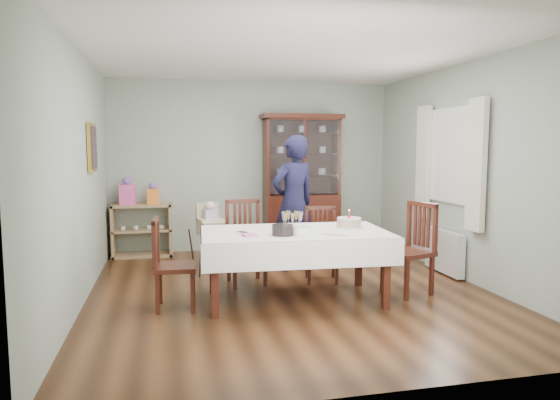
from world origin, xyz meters
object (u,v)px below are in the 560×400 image
object	(u,v)px
dining_table	(295,265)
high_chair	(211,244)
china_cabinet	(301,180)
chair_far_right	(321,259)
birthday_cake	(349,223)
chair_far_left	(246,259)
sideboard	(142,230)
gift_bag_pink	(127,192)
gift_bag_orange	(153,194)
champagne_tray	(292,224)
woman	(294,203)
chair_end_right	(409,267)
chair_end_left	(174,282)

from	to	relation	value
dining_table	high_chair	world-z (taller)	high_chair
dining_table	china_cabinet	distance (m)	2.83
chair_far_right	birthday_cake	size ratio (longest dim) A/B	2.95
chair_far_left	sideboard	bearing A→B (deg)	120.82
gift_bag_pink	gift_bag_orange	size ratio (longest dim) A/B	1.26
chair_far_left	high_chair	size ratio (longest dim) A/B	1.07
high_chair	dining_table	bearing A→B (deg)	-75.86
chair_far_right	birthday_cake	xyz separation A→B (m)	(0.11, -0.65, 0.55)
champagne_tray	gift_bag_orange	distance (m)	2.96
chair_far_right	high_chair	world-z (taller)	high_chair
chair_far_left	woman	world-z (taller)	woman
birthday_cake	gift_bag_orange	xyz separation A→B (m)	(-2.18, 2.57, 0.13)
dining_table	woman	world-z (taller)	woman
dining_table	birthday_cake	distance (m)	0.77
champagne_tray	china_cabinet	bearing A→B (deg)	72.74
dining_table	chair_far_right	size ratio (longest dim) A/B	2.27
chair_end_right	gift_bag_orange	distance (m)	3.97
chair_far_right	chair_end_left	xyz separation A→B (m)	(-1.80, -0.69, 0.01)
chair_end_left	gift_bag_orange	size ratio (longest dim) A/B	2.86
chair_end_left	woman	size ratio (longest dim) A/B	0.52
gift_bag_orange	woman	bearing A→B (deg)	-33.92
dining_table	chair_end_right	xyz separation A→B (m)	(1.32, -0.04, -0.08)
chair_end_right	chair_end_left	bearing A→B (deg)	-108.70
dining_table	champagne_tray	size ratio (longest dim) A/B	6.39
chair_far_left	birthday_cake	bearing A→B (deg)	-39.64
china_cabinet	gift_bag_pink	size ratio (longest dim) A/B	5.26
chair_far_left	gift_bag_pink	world-z (taller)	gift_bag_pink
dining_table	high_chair	xyz separation A→B (m)	(-0.78, 1.48, -0.02)
chair_end_left	high_chair	bearing A→B (deg)	-14.51
woman	birthday_cake	xyz separation A→B (m)	(0.30, -1.31, -0.09)
dining_table	sideboard	bearing A→B (deg)	122.99
chair_end_right	gift_bag_orange	size ratio (longest dim) A/B	3.14
dining_table	champagne_tray	bearing A→B (deg)	90.01
high_chair	gift_bag_orange	size ratio (longest dim) A/B	2.88
chair_end_right	gift_bag_orange	bearing A→B (deg)	-150.47
chair_far_left	chair_far_right	size ratio (longest dim) A/B	1.11
china_cabinet	gift_bag_orange	distance (m)	2.33
chair_far_right	champagne_tray	bearing A→B (deg)	-119.87
china_cabinet	chair_far_left	world-z (taller)	china_cabinet
chair_far_left	champagne_tray	distance (m)	0.95
champagne_tray	birthday_cake	xyz separation A→B (m)	(0.64, -0.05, -0.00)
sideboard	chair_end_right	xyz separation A→B (m)	(3.04, -2.69, -0.09)
dining_table	gift_bag_orange	distance (m)	3.10
china_cabinet	high_chair	world-z (taller)	china_cabinet
champagne_tray	gift_bag_orange	xyz separation A→B (m)	(-1.54, 2.52, 0.13)
chair_far_left	gift_bag_pink	xyz separation A→B (m)	(-1.51, 1.84, 0.68)
champagne_tray	gift_bag_orange	world-z (taller)	gift_bag_orange
birthday_cake	gift_bag_orange	distance (m)	3.37
champagne_tray	woman	bearing A→B (deg)	75.22
woman	high_chair	world-z (taller)	woman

